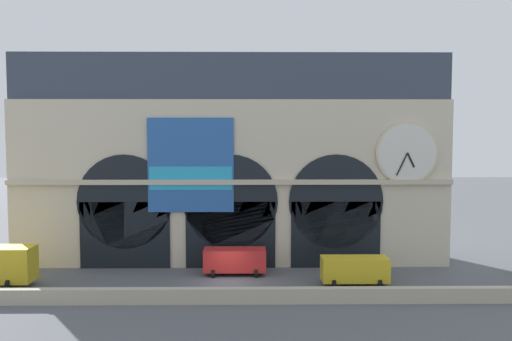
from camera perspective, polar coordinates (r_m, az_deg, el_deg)
ground_plane at (r=44.10m, az=-2.89°, el=-11.72°), size 200.00×200.00×0.00m
quay_parapet_wall at (r=39.09m, az=-3.17°, el=-12.97°), size 90.00×0.70×1.09m
station_building at (r=50.23m, az=-2.56°, el=0.89°), size 38.93×5.88×18.94m
van_center at (r=46.36m, az=-2.23°, el=-9.34°), size 5.20×2.48×2.20m
van_mideast at (r=44.00m, az=10.29°, el=-10.13°), size 5.20×2.48×2.20m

